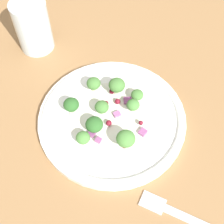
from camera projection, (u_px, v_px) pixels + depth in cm
name	position (u px, v px, depth cm)	size (l,w,h in cm)	color
ground_plane	(113.00, 107.00, 54.91)	(180.00, 180.00, 2.00)	olive
plate	(112.00, 118.00, 51.43)	(25.04, 25.04, 1.70)	white
dressing_pool	(112.00, 117.00, 51.06)	(14.52, 14.52, 0.20)	white
broccoli_floret_0	(94.00, 84.00, 52.53)	(2.47, 2.47, 2.51)	#9EC684
broccoli_floret_1	(126.00, 139.00, 46.18)	(2.98, 2.98, 3.02)	#ADD18E
broccoli_floret_2	(94.00, 125.00, 48.27)	(2.86, 2.86, 2.89)	#9EC684
broccoli_floret_3	(71.00, 105.00, 50.22)	(2.64, 2.64, 2.67)	#8EB77A
broccoli_floret_4	(83.00, 138.00, 47.29)	(2.25, 2.25, 2.28)	#9EC684
broccoli_floret_5	(102.00, 107.00, 50.04)	(2.36, 2.36, 2.39)	#9EC684
broccoli_floret_6	(137.00, 95.00, 51.86)	(2.14, 2.14, 2.16)	#8EB77A
broccoli_floret_7	(133.00, 105.00, 50.14)	(2.18, 2.18, 2.21)	#ADD18E
broccoli_floret_8	(117.00, 85.00, 52.05)	(2.87, 2.87, 2.91)	#ADD18E
cranberry_0	(109.00, 123.00, 49.60)	(0.98, 0.98, 0.98)	maroon
cranberry_1	(112.00, 91.00, 53.06)	(0.94, 0.94, 0.94)	#4C0A14
cranberry_2	(124.00, 146.00, 47.11)	(0.81, 0.81, 0.81)	maroon
cranberry_3	(141.00, 123.00, 49.39)	(0.76, 0.76, 0.76)	maroon
cranberry_4	(118.00, 101.00, 52.16)	(0.98, 0.98, 0.98)	maroon
cranberry_5	(104.00, 102.00, 51.89)	(0.91, 0.91, 0.91)	maroon
onion_bit_0	(143.00, 132.00, 48.89)	(1.21, 1.12, 0.51)	#934C84
onion_bit_1	(98.00, 140.00, 47.97)	(0.89, 0.91, 0.50)	#934C84
onion_bit_2	(128.00, 100.00, 52.28)	(1.26, 1.38, 0.47)	#843D75
onion_bit_3	(92.00, 133.00, 48.75)	(1.01, 1.35, 0.53)	#934C84
onion_bit_4	(117.00, 114.00, 50.79)	(1.17, 0.97, 0.39)	#A35B93
fork	(194.00, 221.00, 42.71)	(7.59, 18.21, 0.50)	silver
water_glass	(32.00, 27.00, 57.73)	(6.73, 6.73, 10.18)	silver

